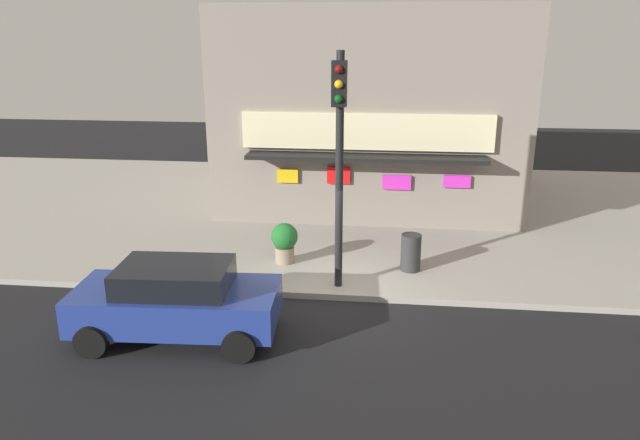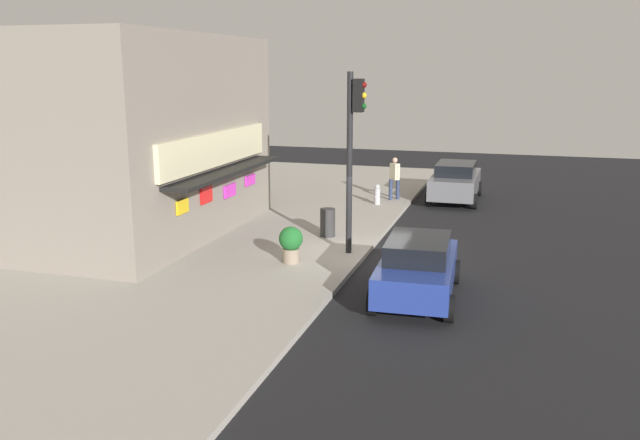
# 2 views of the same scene
# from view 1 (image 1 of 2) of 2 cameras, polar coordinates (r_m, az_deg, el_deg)

# --- Properties ---
(ground_plane) EXTENTS (53.83, 53.83, 0.00)m
(ground_plane) POSITION_cam_1_polar(r_m,az_deg,el_deg) (13.89, 1.24, -7.68)
(ground_plane) COLOR black
(sidewalk) EXTENTS (35.88, 13.77, 0.15)m
(sidewalk) POSITION_cam_1_polar(r_m,az_deg,el_deg) (20.29, 3.02, 0.82)
(sidewalk) COLOR #A39E93
(sidewalk) RESTS_ON ground_plane
(corner_building) EXTENTS (9.73, 9.05, 6.54)m
(corner_building) POSITION_cam_1_polar(r_m,az_deg,el_deg) (21.84, 4.89, 10.95)
(corner_building) COLOR gray
(corner_building) RESTS_ON sidewalk
(traffic_light) EXTENTS (0.32, 0.58, 5.39)m
(traffic_light) POSITION_cam_1_polar(r_m,az_deg,el_deg) (13.19, 1.85, 7.39)
(traffic_light) COLOR black
(traffic_light) RESTS_ON sidewalk
(trash_can) EXTENTS (0.50, 0.50, 0.94)m
(trash_can) POSITION_cam_1_polar(r_m,az_deg,el_deg) (15.19, 8.65, -3.08)
(trash_can) COLOR #2D2D2D
(trash_can) RESTS_ON sidewalk
(potted_plant_by_doorway) EXTENTS (0.70, 0.70, 1.06)m
(potted_plant_by_doorway) POSITION_cam_1_polar(r_m,az_deg,el_deg) (15.49, -3.40, -1.98)
(potted_plant_by_doorway) COLOR gray
(potted_plant_by_doorway) RESTS_ON sidewalk
(parked_car_blue) EXTENTS (4.12, 2.16, 1.55)m
(parked_car_blue) POSITION_cam_1_polar(r_m,az_deg,el_deg) (12.37, -13.54, -7.42)
(parked_car_blue) COLOR navy
(parked_car_blue) RESTS_ON ground_plane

